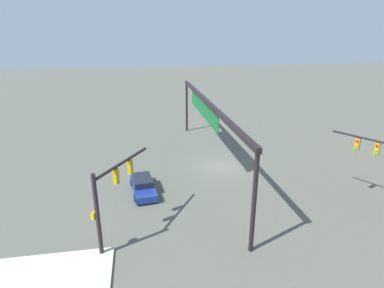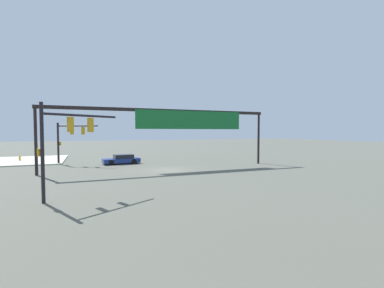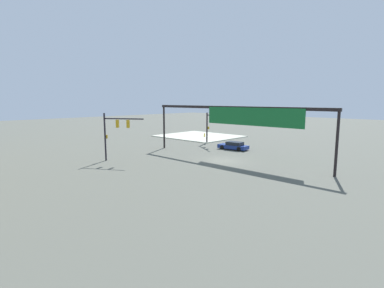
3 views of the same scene
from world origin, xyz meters
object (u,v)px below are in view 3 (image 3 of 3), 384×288
object	(u,v)px
traffic_signal_near_corner	(209,123)
sedan_car_approaching	(234,146)
fire_hydrant_on_curb	(205,135)
traffic_signal_opposite_side	(114,129)

from	to	relation	value
traffic_signal_near_corner	sedan_car_approaching	bearing A→B (deg)	15.85
traffic_signal_near_corner	sedan_car_approaching	size ratio (longest dim) A/B	1.11
sedan_car_approaching	fire_hydrant_on_curb	xyz separation A→B (m)	(12.88, -8.08, -0.09)
traffic_signal_opposite_side	fire_hydrant_on_curb	distance (m)	26.29
traffic_signal_opposite_side	sedan_car_approaching	xyz separation A→B (m)	(-5.57, -16.94, -3.34)
fire_hydrant_on_curb	traffic_signal_opposite_side	bearing A→B (deg)	106.30
traffic_signal_near_corner	sedan_car_approaching	distance (m)	7.34
traffic_signal_near_corner	fire_hydrant_on_curb	distance (m)	9.48
traffic_signal_opposite_side	fire_hydrant_on_curb	size ratio (longest dim) A/B	8.27
traffic_signal_opposite_side	fire_hydrant_on_curb	world-z (taller)	traffic_signal_opposite_side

